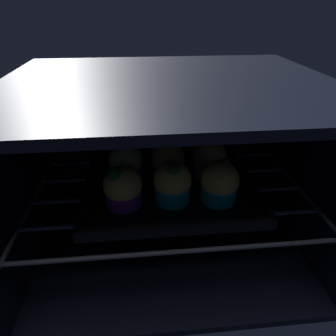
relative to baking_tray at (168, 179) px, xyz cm
name	(u,v)px	position (x,y,z in cm)	size (l,w,h in cm)	color
oven_cavity	(166,161)	(0.00, 3.60, 2.32)	(59.00, 47.00, 37.00)	black
oven_rack	(168,185)	(0.00, -0.65, -1.08)	(54.80, 42.00, 0.80)	#444756
baking_tray	(168,179)	(0.00, 0.00, 0.00)	(33.40, 33.40, 2.20)	black
muffin_row0_col0	(123,188)	(-8.91, -8.51, 4.03)	(6.95, 6.95, 8.31)	#7A238C
muffin_row0_col1	(173,183)	(0.13, -8.29, 4.27)	(6.92, 6.92, 8.44)	#0C8C84
muffin_row0_col2	(220,183)	(8.50, -8.95, 4.20)	(6.96, 6.96, 8.26)	#0C8C84
muffin_row1_col0	(126,164)	(-8.52, -0.33, 4.35)	(6.85, 6.85, 8.12)	#0C8C84
muffin_row1_col1	(166,162)	(-0.32, 0.19, 4.10)	(6.94, 6.94, 7.72)	red
muffin_row1_col2	(209,159)	(8.60, 0.34, 4.17)	(6.98, 6.98, 8.29)	silver
muffin_row2_col0	(126,146)	(-8.71, 8.22, 4.27)	(6.43, 6.43, 8.04)	#1928B7
muffin_row2_col1	(166,144)	(0.30, 8.88, 3.97)	(6.43, 6.43, 7.45)	#0C8C84
muffin_row2_col2	(201,143)	(8.67, 8.57, 3.95)	(6.68, 6.68, 7.91)	#1928B7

